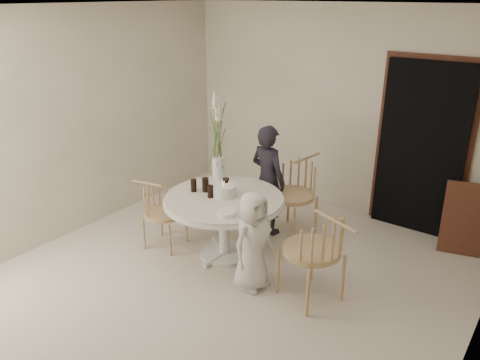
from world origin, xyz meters
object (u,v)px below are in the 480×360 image
Objects in this scene: chair_far at (299,185)px; girl at (268,180)px; birthday_cake at (224,190)px; table at (224,206)px; chair_left at (156,205)px; boy at (253,241)px; flower_vase at (218,143)px; chair_right at (322,247)px.

girl is (-0.30, -0.24, 0.07)m from chair_far.
birthday_cake is at bearing -101.95° from chair_far.
table is 5.06× the size of birthday_cake.
girl is at bearing -50.52° from chair_left.
boy is 0.97× the size of flower_vase.
table is 1.40× the size of chair_far.
table is at bearing 69.39° from boy.
girl is at bearing -133.37° from chair_far.
birthday_cake reaches higher than chair_left.
chair_left is at bearing -122.81° from flower_vase.
chair_left is 2.96× the size of birthday_cake.
chair_right is at bearing -71.61° from boy.
chair_right is (1.29, -0.17, 0.01)m from table.
table is 0.80m from girl.
boy is 1.38m from flower_vase.
table is 0.85m from chair_left.
boy is at bearing -35.25° from flower_vase.
girl is 1.25m from boy.
chair_far is 1.37m from boy.
table is at bearing -58.69° from birthday_cake.
table is 1.28× the size of boy.
birthday_cake is at bearing -78.39° from chair_right.
chair_right is 1.33m from birthday_cake.
birthday_cake is 0.24× the size of flower_vase.
birthday_cake is (0.79, 0.29, 0.29)m from chair_left.
boy is at bearing -28.69° from birthday_cake.
girl reaches higher than chair_left.
chair_right is 0.90× the size of flower_vase.
boy is at bearing -71.18° from chair_far.
chair_right reaches higher than table.
flower_vase is at bearing -88.22° from chair_right.
boy is (-0.68, -0.14, -0.11)m from chair_right.
chair_right reaches higher than chair_far.
birthday_cake is (-0.07, -0.77, 0.11)m from girl.
chair_far is 0.39m from girl.
chair_left is at bearing -123.62° from chair_far.
chair_far is at bearing 69.72° from birthday_cake.
boy reaches higher than table.
birthday_cake is (-0.62, 0.34, 0.27)m from boy.
flower_vase is (-0.74, -0.65, 0.56)m from chair_far.
birthday_cake is 0.65m from flower_vase.
table is 1.37× the size of chair_right.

